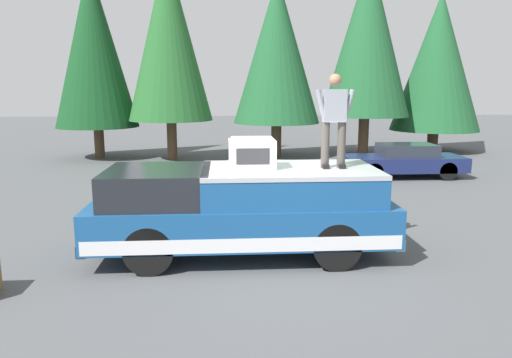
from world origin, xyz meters
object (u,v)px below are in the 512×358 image
at_px(compressor_unit, 252,153).
at_px(parked_car_navy, 404,161).
at_px(pickup_truck, 242,209).
at_px(person_on_truck_bed, 334,118).

distance_m(compressor_unit, parked_car_navy, 9.62).
height_order(pickup_truck, compressor_unit, compressor_unit).
relative_size(compressor_unit, person_on_truck_bed, 0.50).
xyz_separation_m(person_on_truck_bed, parked_car_navy, (7.63, -4.30, -1.97)).
bearing_deg(parked_car_navy, compressor_unit, 142.59).
bearing_deg(pickup_truck, person_on_truck_bed, -91.65).
height_order(compressor_unit, person_on_truck_bed, person_on_truck_bed).
relative_size(compressor_unit, parked_car_navy, 0.20).
bearing_deg(compressor_unit, person_on_truck_bed, -92.53).
bearing_deg(person_on_truck_bed, compressor_unit, 87.47).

